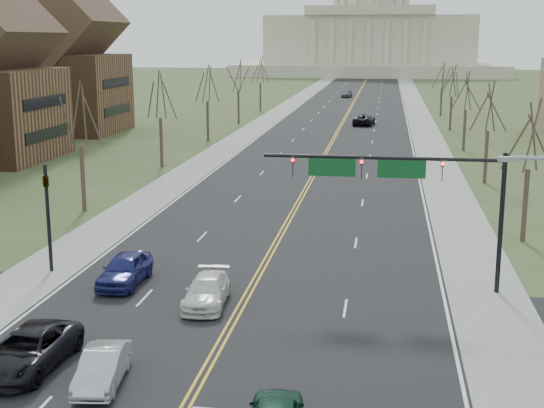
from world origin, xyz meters
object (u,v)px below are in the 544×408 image
(car_sb_inner_second, at_px, (207,291))
(car_far_nb, at_px, (364,119))
(signal_mast, at_px, (400,179))
(car_sb_outer_lead, at_px, (28,350))
(signal_left, at_px, (47,206))
(car_sb_outer_second, at_px, (125,269))
(car_sb_inner_lead, at_px, (102,367))
(car_far_sb, at_px, (347,94))

(car_sb_inner_second, distance_m, car_far_nb, 79.34)
(signal_mast, distance_m, car_sb_outer_lead, 19.44)
(signal_left, bearing_deg, car_sb_outer_lead, -69.22)
(car_sb_outer_second, height_order, car_far_nb, car_far_nb)
(car_sb_inner_second, bearing_deg, car_sb_inner_lead, -105.27)
(signal_left, distance_m, car_sb_outer_second, 5.86)
(car_sb_inner_lead, relative_size, car_far_sb, 0.85)
(signal_mast, bearing_deg, car_sb_inner_lead, -130.10)
(signal_left, bearing_deg, car_far_nb, 78.82)
(signal_mast, height_order, car_far_sb, signal_mast)
(car_sb_inner_second, xyz_separation_m, car_far_nb, (5.05, 79.18, 0.14))
(signal_mast, bearing_deg, car_sb_inner_second, -156.42)
(car_far_sb, bearing_deg, car_sb_outer_second, -84.59)
(car_far_nb, bearing_deg, car_far_sb, -77.56)
(signal_mast, relative_size, car_sb_inner_second, 2.57)
(car_sb_outer_second, bearing_deg, car_sb_inner_second, -25.57)
(car_sb_inner_lead, relative_size, car_sb_outer_second, 0.85)
(car_sb_inner_lead, relative_size, car_sb_outer_lead, 0.74)
(car_sb_outer_lead, relative_size, car_sb_outer_second, 1.14)
(car_sb_outer_second, bearing_deg, car_sb_inner_lead, -74.48)
(car_sb_inner_lead, bearing_deg, car_sb_outer_lead, 158.17)
(car_far_nb, bearing_deg, signal_left, 85.42)
(car_sb_inner_second, bearing_deg, car_sb_outer_lead, -126.38)
(signal_left, xyz_separation_m, car_sb_inner_second, (9.82, -3.99, -3.02))
(signal_left, bearing_deg, car_far_sb, 85.79)
(car_sb_inner_second, bearing_deg, car_far_sb, 86.35)
(signal_left, height_order, car_sb_inner_lead, signal_left)
(car_sb_inner_lead, height_order, car_sb_outer_second, car_sb_outer_second)
(car_sb_inner_lead, distance_m, car_far_sb, 141.30)
(car_sb_inner_lead, xyz_separation_m, car_sb_outer_second, (-3.14, 11.43, 0.15))
(car_far_nb, xyz_separation_m, car_far_sb, (-5.43, 53.09, -0.01))
(signal_mast, bearing_deg, car_far_nb, 93.11)
(car_far_nb, bearing_deg, car_sb_inner_lead, 92.15)
(car_sb_outer_lead, xyz_separation_m, car_sb_outer_second, (0.24, 10.55, 0.05))
(car_sb_outer_lead, relative_size, car_far_nb, 0.93)
(signal_mast, bearing_deg, car_far_sb, 94.24)
(car_sb_outer_lead, bearing_deg, car_sb_inner_second, 59.75)
(car_sb_inner_lead, distance_m, car_sb_outer_lead, 3.49)
(car_sb_inner_lead, bearing_deg, car_sb_inner_second, 71.27)
(car_far_nb, bearing_deg, car_sb_outer_lead, 89.91)
(car_sb_outer_second, xyz_separation_m, car_far_sb, (4.59, 129.87, -0.00))
(car_far_nb, bearing_deg, car_sb_inner_second, 92.96)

